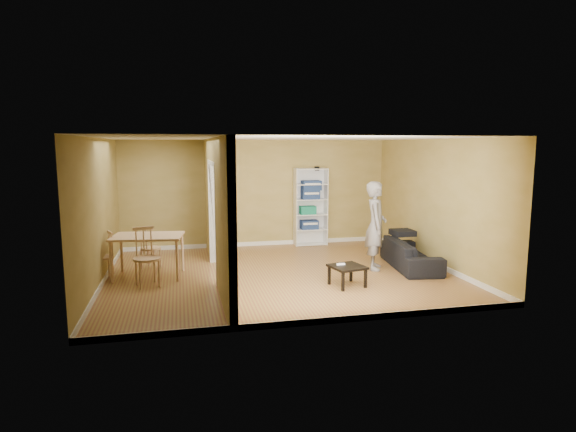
% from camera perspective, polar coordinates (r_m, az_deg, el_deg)
% --- Properties ---
extents(room_shell, '(6.50, 6.50, 6.50)m').
position_cam_1_polar(room_shell, '(9.13, -0.95, 1.02)').
color(room_shell, olive).
rests_on(room_shell, ground).
extents(partition, '(0.22, 5.50, 2.60)m').
position_cam_1_polar(partition, '(8.97, -8.48, 0.80)').
color(partition, tan).
rests_on(partition, ground).
extents(wall_speaker, '(0.10, 0.10, 0.10)m').
position_cam_1_polar(wall_speaker, '(12.05, 3.45, 5.64)').
color(wall_speaker, black).
rests_on(wall_speaker, room_shell).
extents(sofa, '(1.99, 1.06, 0.72)m').
position_cam_1_polar(sofa, '(10.11, 14.35, -3.91)').
color(sofa, '#2B2B32').
rests_on(sofa, ground).
extents(person, '(0.92, 0.82, 2.07)m').
position_cam_1_polar(person, '(9.71, 10.38, -0.24)').
color(person, slate).
rests_on(person, ground).
extents(bookshelf, '(0.81, 0.35, 1.92)m').
position_cam_1_polar(bookshelf, '(11.99, 2.63, 1.12)').
color(bookshelf, white).
rests_on(bookshelf, ground).
extents(paper_box_navy_a, '(0.43, 0.28, 0.22)m').
position_cam_1_polar(paper_box_navy_a, '(12.00, 2.52, -1.02)').
color(paper_box_navy_a, navy).
rests_on(paper_box_navy_a, bookshelf).
extents(paper_box_teal, '(0.39, 0.25, 0.20)m').
position_cam_1_polar(paper_box_teal, '(11.94, 2.34, 0.71)').
color(paper_box_teal, '#165C5B').
rests_on(paper_box_teal, bookshelf).
extents(paper_box_navy_b, '(0.43, 0.28, 0.22)m').
position_cam_1_polar(paper_box_navy_b, '(11.91, 2.66, 2.55)').
color(paper_box_navy_b, navy).
rests_on(paper_box_navy_b, bookshelf).
extents(paper_box_navy_c, '(0.46, 0.30, 0.24)m').
position_cam_1_polar(paper_box_navy_c, '(11.89, 2.77, 3.73)').
color(paper_box_navy_c, navy).
rests_on(paper_box_navy_c, bookshelf).
extents(coffee_table, '(0.55, 0.55, 0.37)m').
position_cam_1_polar(coffee_table, '(8.58, 7.04, -6.22)').
color(coffee_table, black).
rests_on(coffee_table, ground).
extents(game_controller, '(0.15, 0.04, 0.03)m').
position_cam_1_polar(game_controller, '(8.61, 6.27, -5.68)').
color(game_controller, white).
rests_on(game_controller, coffee_table).
extents(dining_table, '(1.28, 0.85, 0.80)m').
position_cam_1_polar(dining_table, '(9.41, -16.30, -2.68)').
color(dining_table, tan).
rests_on(dining_table, ground).
extents(chair_left, '(0.54, 0.54, 0.89)m').
position_cam_1_polar(chair_left, '(9.56, -21.14, -4.41)').
color(chair_left, tan).
rests_on(chair_left, ground).
extents(chair_near, '(0.59, 0.59, 1.04)m').
position_cam_1_polar(chair_near, '(8.85, -16.39, -4.68)').
color(chair_near, beige).
rests_on(chair_near, ground).
extents(chair_far, '(0.53, 0.53, 0.88)m').
position_cam_1_polar(chair_far, '(10.09, -15.98, -3.56)').
color(chair_far, beige).
rests_on(chair_far, ground).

